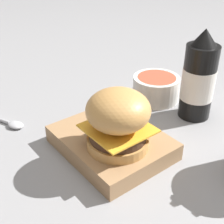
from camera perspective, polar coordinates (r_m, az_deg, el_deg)
ground_plane at (r=0.60m, az=0.68°, el=-7.51°), size 6.00×6.00×0.00m
serving_board at (r=0.60m, az=0.00°, el=-5.53°), size 0.21×0.17×0.03m
burger at (r=0.53m, az=1.12°, el=-1.39°), size 0.11×0.11×0.11m
ketchup_bottle at (r=0.70m, az=15.33°, el=5.84°), size 0.07×0.07×0.20m
side_bowl at (r=0.77m, az=8.03°, el=4.42°), size 0.11×0.11×0.06m
spoon at (r=0.72m, az=-18.55°, el=-1.78°), size 0.14×0.07×0.01m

